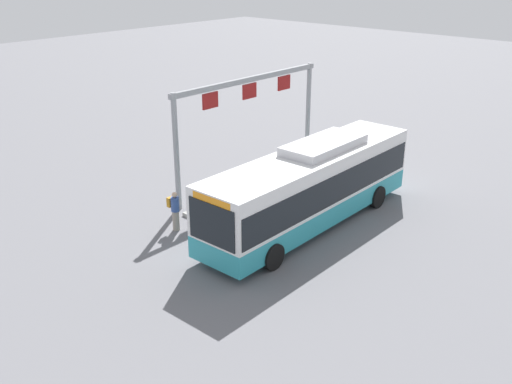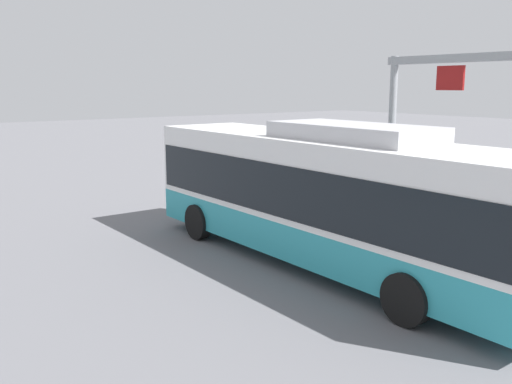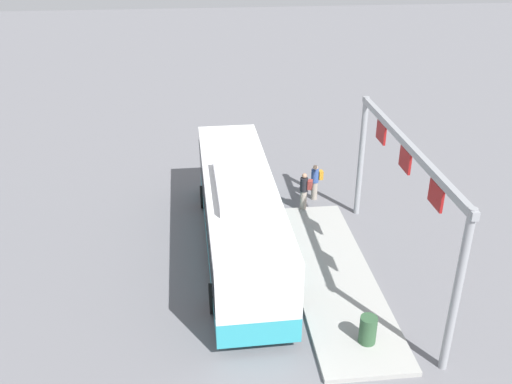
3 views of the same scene
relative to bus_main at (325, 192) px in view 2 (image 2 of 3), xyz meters
name	(u,v)px [view 2 (image 2 of 3)]	position (x,y,z in m)	size (l,w,h in m)	color
ground_plane	(323,265)	(0.01, 0.00, -1.81)	(120.00, 120.00, 0.00)	slate
platform_curb	(473,259)	(-2.00, -3.16, -1.73)	(10.00, 2.80, 0.16)	#9E9E99
bus_main	(325,192)	(0.00, 0.00, 0.00)	(11.34, 2.85, 3.46)	teal
person_boarding	(332,191)	(2.91, -3.03, -0.76)	(0.48, 0.60, 1.67)	gray
person_waiting_near	(324,188)	(4.06, -3.75, -0.92)	(0.36, 0.54, 1.67)	gray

